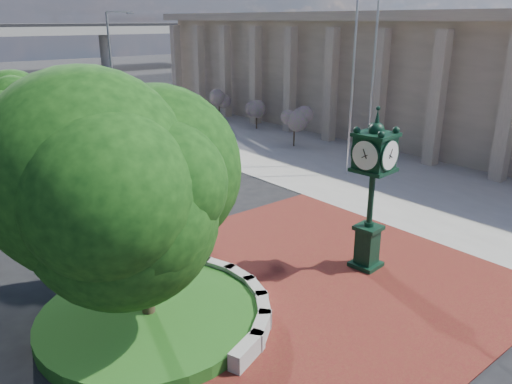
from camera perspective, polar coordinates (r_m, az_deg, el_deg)
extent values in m
plane|color=black|center=(17.26, 2.87, -8.84)|extent=(200.00, 200.00, 0.00)
cube|color=maroon|center=(16.63, 5.23, -10.00)|extent=(12.00, 12.00, 0.04)
cube|color=#9E9B93|center=(34.78, 11.23, 5.34)|extent=(20.00, 50.00, 0.04)
cube|color=#9E9B93|center=(13.03, -1.02, -17.77)|extent=(1.29, 0.76, 0.54)
cube|color=#9E9B93|center=(13.76, 0.58, -15.50)|extent=(1.20, 1.04, 0.54)
cube|color=#9E9B93|center=(14.57, 0.81, -13.33)|extent=(1.00, 1.22, 0.54)
cube|color=#9E9B93|center=(15.38, -0.10, -11.44)|extent=(0.71, 1.30, 0.54)
cube|color=#9E9B93|center=(16.11, -1.91, -9.92)|extent=(0.35, 1.25, 0.54)
cube|color=#9E9B93|center=(16.72, -4.37, -8.83)|extent=(0.71, 1.30, 0.54)
cube|color=#9E9B93|center=(17.15, -7.27, -8.16)|extent=(1.00, 1.22, 0.54)
cube|color=#9E9B93|center=(17.40, -10.42, -7.93)|extent=(1.20, 1.04, 0.54)
cube|color=#9E9B93|center=(17.43, -13.65, -8.12)|extent=(1.29, 0.76, 0.54)
cylinder|color=#204A15|center=(14.69, -12.09, -13.84)|extent=(6.10, 6.10, 0.40)
cube|color=tan|center=(41.67, 16.59, 12.73)|extent=(15.00, 42.00, 8.00)
cube|color=tan|center=(41.47, 17.18, 18.62)|extent=(17.00, 44.00, 0.60)
cube|color=black|center=(35.96, 9.96, 12.32)|extent=(0.30, 40.00, 5.50)
cylinder|color=#9E9B93|center=(88.68, -16.80, 15.06)|extent=(1.80, 1.80, 6.00)
cylinder|color=#38281C|center=(14.23, -12.34, -10.84)|extent=(0.36, 0.36, 2.17)
sphere|color=#0F340E|center=(13.14, -13.15, -0.78)|extent=(5.20, 5.20, 5.20)
cylinder|color=#38281C|center=(30.69, -26.67, 3.64)|extent=(0.36, 0.36, 1.92)
cube|color=black|center=(17.78, 12.42, -8.09)|extent=(1.01, 1.01, 0.18)
cube|color=black|center=(17.48, 12.59, -6.01)|extent=(0.69, 0.69, 1.26)
cube|color=black|center=(17.21, 12.75, -3.99)|extent=(0.88, 0.88, 0.14)
cylinder|color=black|center=(16.83, 13.00, -0.71)|extent=(0.20, 0.20, 1.95)
cube|color=black|center=(16.38, 13.41, 4.44)|extent=(1.13, 1.13, 1.03)
cylinder|color=white|center=(16.12, 15.04, 4.07)|extent=(0.92, 0.16, 0.92)
cylinder|color=white|center=(16.66, 11.83, 4.79)|extent=(0.92, 0.16, 0.92)
cylinder|color=white|center=(15.93, 12.38, 4.11)|extent=(0.16, 0.92, 0.92)
cylinder|color=white|center=(16.83, 14.38, 4.75)|extent=(0.16, 0.92, 0.92)
sphere|color=black|center=(16.22, 13.60, 6.87)|extent=(0.51, 0.51, 0.51)
cone|color=black|center=(16.15, 13.71, 8.19)|extent=(0.21, 0.21, 0.57)
cylinder|color=silver|center=(26.82, 11.00, 12.48)|extent=(0.12, 0.12, 10.29)
cylinder|color=silver|center=(29.11, 13.28, 13.41)|extent=(0.13, 0.13, 10.88)
cylinder|color=slate|center=(37.66, -16.11, 12.62)|extent=(0.15, 0.15, 8.59)
cube|color=slate|center=(37.63, -15.39, 19.25)|extent=(1.70, 0.56, 0.11)
cube|color=slate|center=(37.79, -14.18, 19.20)|extent=(0.52, 0.35, 0.14)
cylinder|color=#38281C|center=(33.60, 4.36, 6.19)|extent=(0.10, 0.10, 1.20)
sphere|color=#A9549D|center=(33.39, 4.40, 7.86)|extent=(1.20, 1.20, 1.20)
cylinder|color=#38281C|center=(39.05, 0.06, 8.07)|extent=(0.10, 0.10, 1.20)
sphere|color=#A9549D|center=(38.87, 0.07, 9.51)|extent=(1.20, 1.20, 1.20)
cylinder|color=#38281C|center=(42.52, -4.21, 8.93)|extent=(0.10, 0.10, 1.20)
sphere|color=#A9549D|center=(42.36, -4.25, 10.26)|extent=(1.20, 1.20, 1.20)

